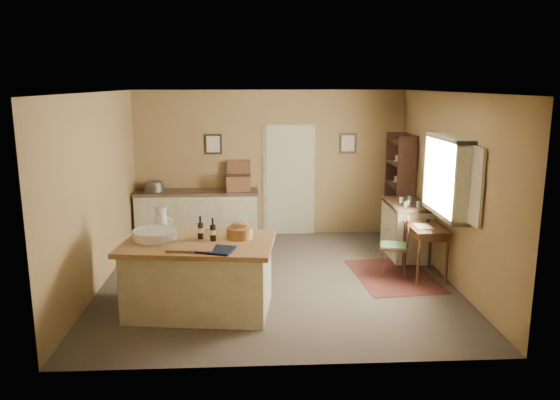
% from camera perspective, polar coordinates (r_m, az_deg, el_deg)
% --- Properties ---
extents(ground, '(5.00, 5.00, 0.00)m').
position_cam_1_polar(ground, '(8.10, -0.33, -8.26)').
color(ground, '#52473F').
rests_on(ground, ground).
extents(wall_back, '(5.00, 0.10, 2.70)m').
position_cam_1_polar(wall_back, '(10.20, -1.02, 3.84)').
color(wall_back, olive).
rests_on(wall_back, ground).
extents(wall_front, '(5.00, 0.10, 2.70)m').
position_cam_1_polar(wall_front, '(5.31, 0.96, -4.02)').
color(wall_front, olive).
rests_on(wall_front, ground).
extents(wall_left, '(0.10, 5.00, 2.70)m').
position_cam_1_polar(wall_left, '(8.02, -18.50, 0.91)').
color(wall_left, olive).
rests_on(wall_left, ground).
extents(wall_right, '(0.10, 5.00, 2.70)m').
position_cam_1_polar(wall_right, '(8.24, 17.30, 1.28)').
color(wall_right, olive).
rests_on(wall_right, ground).
extents(ceiling, '(5.00, 5.00, 0.00)m').
position_cam_1_polar(ceiling, '(7.59, -0.36, 11.20)').
color(ceiling, silver).
rests_on(ceiling, wall_back).
extents(door, '(0.97, 0.06, 2.11)m').
position_cam_1_polar(door, '(10.23, 0.95, 2.20)').
color(door, beige).
rests_on(door, ground).
extents(framed_prints, '(2.82, 0.02, 0.38)m').
position_cam_1_polar(framed_prints, '(10.14, 0.11, 5.90)').
color(framed_prints, black).
rests_on(framed_prints, ground).
extents(window, '(0.25, 1.99, 1.12)m').
position_cam_1_polar(window, '(7.99, 17.36, 2.41)').
color(window, beige).
rests_on(window, ground).
extents(work_island, '(1.98, 1.42, 1.20)m').
position_cam_1_polar(work_island, '(6.98, -8.48, -7.63)').
color(work_island, beige).
rests_on(work_island, ground).
extents(sideboard, '(2.22, 0.63, 1.18)m').
position_cam_1_polar(sideboard, '(10.11, -8.56, -1.39)').
color(sideboard, beige).
rests_on(sideboard, ground).
extents(rug, '(1.23, 1.69, 0.01)m').
position_cam_1_polar(rug, '(8.39, 11.79, -7.76)').
color(rug, '#411C14').
rests_on(rug, ground).
extents(writing_desk, '(0.49, 0.80, 0.82)m').
position_cam_1_polar(writing_desk, '(8.32, 14.98, -3.34)').
color(writing_desk, '#321C11').
rests_on(writing_desk, ground).
extents(desk_chair, '(0.49, 0.49, 0.87)m').
position_cam_1_polar(desk_chair, '(8.31, 11.81, -4.83)').
color(desk_chair, black).
rests_on(desk_chair, ground).
extents(right_cabinet, '(0.62, 1.12, 0.99)m').
position_cam_1_polar(right_cabinet, '(9.29, 13.04, -2.93)').
color(right_cabinet, beige).
rests_on(right_cabinet, ground).
extents(shelving_unit, '(0.33, 0.87, 1.94)m').
position_cam_1_polar(shelving_unit, '(10.07, 12.60, 1.24)').
color(shelving_unit, black).
rests_on(shelving_unit, ground).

